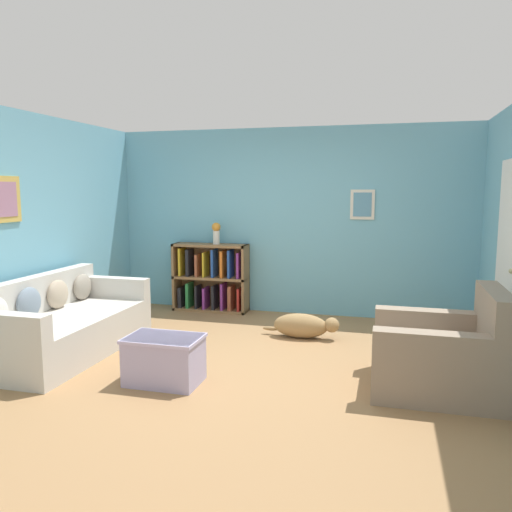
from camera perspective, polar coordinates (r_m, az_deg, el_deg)
ground_plane at (r=5.16m, az=-1.17°, el=-12.21°), size 14.00×14.00×0.00m
wall_back at (r=7.06m, az=3.91°, el=3.94°), size 5.60×0.13×2.60m
wall_left at (r=6.10m, az=-24.93°, el=2.68°), size 0.13×5.00×2.60m
couch at (r=5.78m, az=-21.27°, el=-7.39°), size 0.95×2.01×0.82m
bookshelf at (r=7.26m, az=-5.18°, el=-2.57°), size 1.09×0.31×0.98m
recliner_chair at (r=4.72m, az=20.75°, el=-10.61°), size 1.08×0.96×0.92m
coffee_table at (r=4.69m, az=-10.45°, el=-11.43°), size 0.68×0.45×0.43m
dog at (r=5.99m, az=5.43°, el=-7.93°), size 0.93×0.26×0.29m
vase at (r=7.12m, az=-4.57°, el=2.75°), size 0.13×0.13×0.31m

